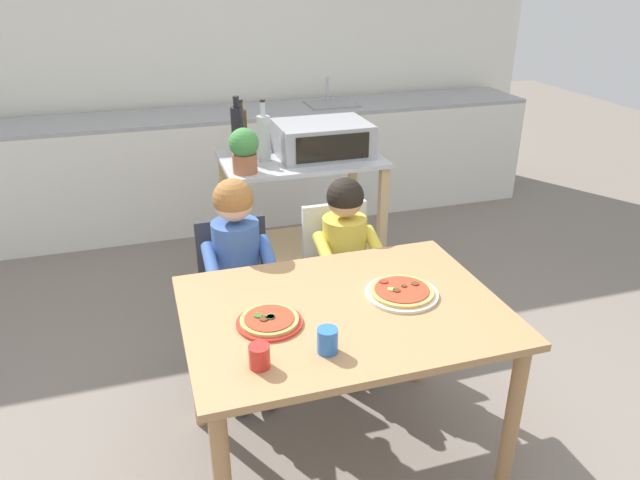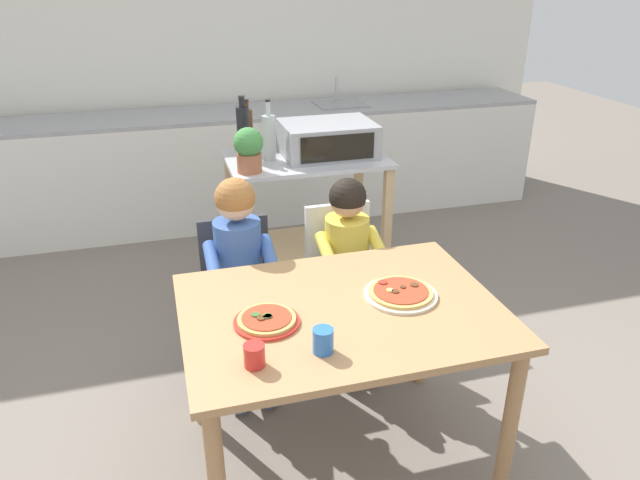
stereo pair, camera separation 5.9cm
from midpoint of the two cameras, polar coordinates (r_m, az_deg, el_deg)
The scene contains 18 objects.
ground_plane at distance 3.72m, azimuth -4.87°, elevation -6.61°, with size 12.53×12.53×0.00m, color slate.
back_wall_tiled at distance 5.12m, azimuth -10.54°, elevation 17.92°, with size 5.57×0.12×2.70m.
kitchen_counter at distance 4.92m, azimuth -9.06°, elevation 6.90°, with size 5.02×0.60×1.09m.
kitchen_island_cart at distance 3.68m, azimuth -2.24°, elevation 3.41°, with size 0.93×0.60×0.89m.
toaster_oven at distance 3.59m, azimuth -0.25°, elevation 9.59°, with size 0.54×0.41×0.19m.
bottle_clear_vinegar at distance 3.55m, azimuth -8.30°, elevation 10.14°, with size 0.07×0.07×0.36m.
bottle_brown_beer at distance 3.49m, azimuth -5.85°, elevation 9.70°, with size 0.08×0.08×0.35m.
bottle_dark_olive_oil at distance 3.64m, azimuth -7.91°, elevation 10.24°, with size 0.07×0.07×0.32m.
potted_herb_plant at distance 3.29m, azimuth -7.74°, elevation 8.54°, with size 0.16×0.16×0.25m.
dining_table at distance 2.36m, azimuth 1.48°, elevation -8.61°, with size 1.21×0.89×0.75m.
dining_chair_left at distance 2.98m, azimuth -8.44°, elevation -4.71°, with size 0.36×0.36×0.81m.
dining_chair_right at distance 3.12m, azimuth 1.35°, elevation -2.98°, with size 0.36×0.36×0.81m.
child_in_blue_striped_shirt at distance 2.79m, azimuth -8.28°, elevation -2.41°, with size 0.32×0.42×1.05m.
child_in_yellow_shirt at distance 2.95m, azimuth 2.15°, elevation -1.33°, with size 0.32×0.42×0.99m.
pizza_plate_red_rimmed at distance 2.20m, azimuth -5.60°, elevation -7.68°, with size 0.24×0.24×0.03m.
pizza_plate_cream at distance 2.39m, azimuth 7.07°, elevation -4.95°, with size 0.29×0.29×0.03m.
drinking_cup_blue at distance 2.04m, azimuth -0.12°, elevation -9.54°, with size 0.07×0.07×0.09m, color blue.
drinking_cup_red at distance 1.98m, azimuth -6.64°, elevation -10.94°, with size 0.07×0.07×0.08m, color red.
Camera 1 is at (-0.67, -1.85, 1.94)m, focal length 33.67 mm.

